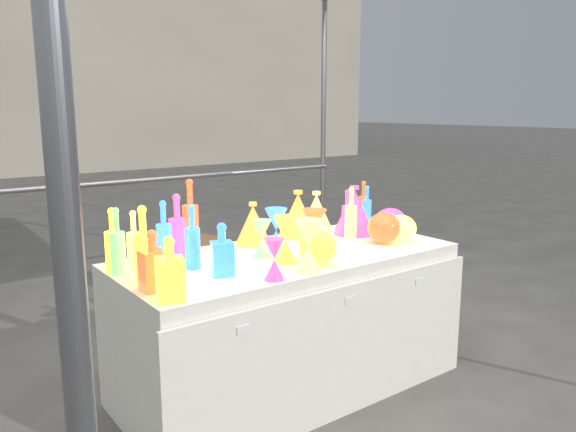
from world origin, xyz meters
TOP-DOWN VIEW (x-y plane):
  - ground at (0.00, 0.00)m, footprint 80.00×80.00m
  - display_table at (0.00, -0.01)m, footprint 1.84×0.83m
  - background_building at (4.00, 14.00)m, footprint 14.00×6.00m
  - cardboard_box_closed at (0.25, 1.82)m, footprint 0.70×0.58m
  - cardboard_box_flat at (0.48, 2.55)m, footprint 0.74×0.63m
  - bottle_0 at (-0.85, 0.21)m, footprint 0.10×0.10m
  - bottle_1 at (-0.61, 0.18)m, footprint 0.10×0.10m
  - bottle_2 at (-0.38, 0.35)m, footprint 0.11×0.11m
  - bottle_3 at (-0.52, 0.22)m, footprint 0.11×0.11m
  - bottle_4 at (-0.77, 0.17)m, footprint 0.07×0.07m
  - bottle_5 at (-0.85, 0.16)m, footprint 0.09×0.09m
  - bottle_6 at (-0.79, 0.01)m, footprint 0.10×0.10m
  - bottle_7 at (-0.53, 0.04)m, footprint 0.08×0.08m
  - decanter_0 at (-0.81, -0.31)m, footprint 0.13×0.13m
  - decanter_1 at (-0.81, -0.15)m, footprint 0.11×0.11m
  - decanter_2 at (-0.48, -0.14)m, footprint 0.12×0.12m
  - hourglass_0 at (0.05, -0.15)m, footprint 0.16×0.16m
  - hourglass_1 at (-0.32, -0.34)m, footprint 0.10×0.10m
  - hourglass_2 at (-0.13, -0.34)m, footprint 0.13×0.13m
  - hourglass_3 at (-0.15, 0.02)m, footprint 0.11×0.11m
  - hourglass_4 at (-0.12, -0.13)m, footprint 0.13×0.13m
  - hourglass_5 at (-0.04, 0.06)m, footprint 0.13×0.13m
  - globe_0 at (-0.01, -0.26)m, footprint 0.22×0.22m
  - globe_1 at (0.67, -0.18)m, footprint 0.21×0.21m
  - globe_2 at (0.57, -0.14)m, footprint 0.24×0.24m
  - globe_3 at (0.71, -0.06)m, footprint 0.26×0.26m
  - lampshade_0 at (-0.03, 0.28)m, footprint 0.26×0.26m
  - lampshade_1 at (0.28, 0.28)m, footprint 0.31×0.31m
  - lampshade_2 at (0.60, 0.14)m, footprint 0.26×0.26m
  - lampshade_3 at (0.42, 0.28)m, footprint 0.23×0.23m
  - bottle_8 at (0.85, 0.28)m, footprint 0.06×0.06m
  - bottle_9 at (0.86, 0.32)m, footprint 0.08×0.08m
  - bottle_10 at (0.57, 0.16)m, footprint 0.08×0.08m
  - bottle_11 at (0.51, 0.07)m, footprint 0.08×0.08m

SIDE VIEW (x-z plane):
  - ground at x=0.00m, z-range 0.00..0.00m
  - cardboard_box_flat at x=0.48m, z-range 0.00..0.05m
  - cardboard_box_closed at x=0.25m, z-range 0.00..0.44m
  - display_table at x=0.00m, z-range 0.00..0.75m
  - globe_1 at x=0.67m, z-range 0.75..0.89m
  - globe_0 at x=-0.01m, z-range 0.75..0.90m
  - globe_3 at x=0.71m, z-range 0.75..0.90m
  - globe_2 at x=0.57m, z-range 0.75..0.90m
  - hourglass_1 at x=-0.32m, z-range 0.75..0.94m
  - hourglass_3 at x=-0.15m, z-range 0.75..0.94m
  - hourglass_4 at x=-0.12m, z-range 0.75..0.98m
  - hourglass_5 at x=-0.04m, z-range 0.75..0.99m
  - lampshade_0 at x=-0.03m, z-range 0.75..0.99m
  - decanter_2 at x=-0.48m, z-range 0.75..1.00m
  - hourglass_2 at x=-0.13m, z-range 0.75..1.00m
  - hourglass_0 at x=0.05m, z-range 0.75..1.00m
  - bottle_8 at x=0.85m, z-range 0.75..1.01m
  - lampshade_3 at x=0.42m, z-range 0.75..1.01m
  - decanter_1 at x=-0.81m, z-range 0.75..1.01m
  - decanter_0 at x=-0.81m, z-range 0.75..1.01m
  - bottle_10 at x=0.57m, z-range 0.75..1.02m
  - lampshade_1 at x=0.28m, z-range 0.75..1.03m
  - bottle_9 at x=0.86m, z-range 0.75..1.03m
  - bottle_4 at x=-0.77m, z-range 0.75..1.04m
  - lampshade_2 at x=0.60m, z-range 0.75..1.04m
  - bottle_11 at x=0.51m, z-range 0.75..1.05m
  - bottle_0 at x=-0.85m, z-range 0.75..1.05m
  - bottle_7 at x=-0.53m, z-range 0.75..1.06m
  - bottle_5 at x=-0.85m, z-range 0.75..1.06m
  - bottle_1 at x=-0.61m, z-range 0.75..1.07m
  - bottle_6 at x=-0.79m, z-range 0.75..1.09m
  - bottle_3 at x=-0.52m, z-range 0.75..1.09m
  - bottle_2 at x=-0.38m, z-range 0.75..1.14m
  - background_building at x=4.00m, z-range 0.00..6.00m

